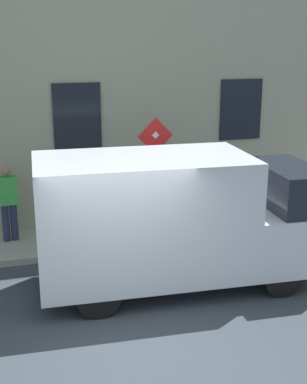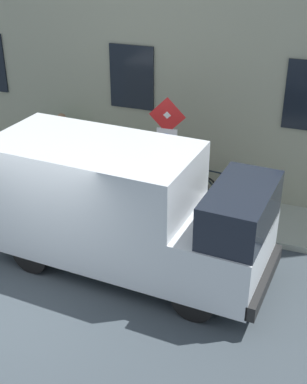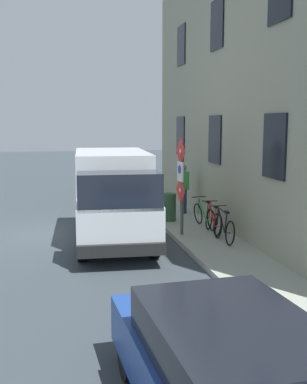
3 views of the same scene
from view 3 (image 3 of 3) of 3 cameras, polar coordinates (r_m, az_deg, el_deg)
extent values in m
plane|color=#353D43|center=(14.47, -10.91, -4.96)|extent=(80.00, 80.00, 0.00)
cube|color=#999F91|center=(15.03, 4.25, -4.04)|extent=(1.72, 16.89, 0.14)
cube|color=gray|center=(15.09, 8.95, 12.28)|extent=(0.70, 14.89, 8.70)
cube|color=black|center=(11.17, 14.49, 5.40)|extent=(0.06, 1.10, 1.50)
cube|color=black|center=(14.94, 7.47, 6.34)|extent=(0.06, 1.10, 1.50)
cube|color=black|center=(18.85, 3.31, 6.85)|extent=(0.06, 1.10, 1.50)
cube|color=black|center=(15.21, 7.74, 19.56)|extent=(0.06, 1.10, 1.50)
cube|color=black|center=(19.06, 3.40, 17.37)|extent=(0.06, 1.10, 1.50)
cylinder|color=#474C47|center=(13.28, 3.51, 0.33)|extent=(0.09, 0.09, 2.62)
pyramid|color=silver|center=(13.14, 3.22, 4.88)|extent=(0.07, 0.50, 0.50)
pyramid|color=red|center=(13.14, 3.24, 4.88)|extent=(0.05, 0.56, 0.56)
cube|color=white|center=(13.19, 3.28, 2.50)|extent=(0.07, 0.44, 0.56)
cylinder|color=#1933B2|center=(13.18, 3.18, 2.75)|extent=(0.02, 0.24, 0.24)
pyramid|color=silver|center=(13.26, 3.18, 0.13)|extent=(0.07, 0.50, 0.50)
pyramid|color=red|center=(13.26, 3.20, 0.13)|extent=(0.05, 0.56, 0.56)
cube|color=silver|center=(13.66, -5.10, 0.39)|extent=(2.22, 3.91, 2.18)
cube|color=silver|center=(11.21, -4.22, -4.21)|extent=(2.08, 1.51, 1.10)
cube|color=black|center=(10.84, -4.18, 0.19)|extent=(1.97, 1.09, 0.84)
cube|color=black|center=(10.57, -3.87, -7.06)|extent=(2.01, 0.27, 0.28)
cylinder|color=black|center=(11.65, 0.06, -6.19)|extent=(0.26, 0.77, 0.76)
cylinder|color=black|center=(11.53, -8.68, -6.46)|extent=(0.26, 0.77, 0.76)
cylinder|color=black|center=(14.86, -1.90, -2.95)|extent=(0.26, 0.77, 0.76)
cylinder|color=black|center=(14.77, -8.70, -3.12)|extent=(0.26, 0.77, 0.76)
cube|color=#1E4091|center=(5.49, 8.62, -21.83)|extent=(1.98, 4.09, 0.64)
cube|color=black|center=(5.09, 9.71, -18.03)|extent=(1.75, 2.49, 0.60)
cylinder|color=black|center=(6.52, -3.10, -19.36)|extent=(0.21, 0.61, 0.60)
cylinder|color=black|center=(6.97, 10.08, -17.53)|extent=(0.21, 0.61, 0.60)
torus|color=black|center=(13.37, 7.75, -3.94)|extent=(0.12, 0.66, 0.66)
torus|color=black|center=(12.41, 9.28, -4.96)|extent=(0.12, 0.66, 0.66)
cylinder|color=black|center=(13.02, 8.24, -3.36)|extent=(0.05, 0.60, 0.60)
cylinder|color=black|center=(12.89, 8.37, -2.25)|extent=(0.05, 0.73, 0.07)
cylinder|color=black|center=(12.69, 8.76, -3.77)|extent=(0.04, 0.19, 0.55)
cylinder|color=black|center=(12.61, 8.94, -4.92)|extent=(0.05, 0.43, 0.12)
cylinder|color=black|center=(13.30, 7.81, -2.92)|extent=(0.04, 0.09, 0.50)
cube|color=black|center=(12.55, 8.91, -2.45)|extent=(0.09, 0.20, 0.06)
cylinder|color=#262626|center=(13.22, 7.87, -1.68)|extent=(0.46, 0.04, 0.03)
torus|color=black|center=(14.13, 6.76, -3.24)|extent=(0.17, 0.67, 0.66)
torus|color=black|center=(13.14, 7.88, -4.17)|extent=(0.17, 0.67, 0.66)
cylinder|color=red|center=(13.77, 7.12, -2.69)|extent=(0.08, 0.60, 0.60)
cylinder|color=red|center=(13.64, 7.22, -1.63)|extent=(0.09, 0.73, 0.07)
cylinder|color=red|center=(13.43, 7.50, -3.05)|extent=(0.05, 0.19, 0.55)
cylinder|color=red|center=(13.35, 7.64, -4.14)|extent=(0.07, 0.43, 0.12)
cylinder|color=red|center=(14.06, 6.80, -2.28)|extent=(0.04, 0.09, 0.50)
cube|color=black|center=(13.30, 7.61, -1.80)|extent=(0.10, 0.21, 0.06)
cylinder|color=#262626|center=(13.98, 6.85, -1.10)|extent=(0.46, 0.07, 0.03)
torus|color=black|center=(14.86, 5.44, -2.64)|extent=(0.17, 0.67, 0.66)
torus|color=black|center=(13.91, 7.08, -3.44)|extent=(0.17, 0.67, 0.66)
cylinder|color=#24883F|center=(14.51, 5.96, -2.09)|extent=(0.09, 0.60, 0.60)
cylinder|color=#24883F|center=(14.39, 6.09, -1.07)|extent=(0.10, 0.73, 0.07)
cylinder|color=#24883F|center=(14.19, 6.52, -2.41)|extent=(0.05, 0.19, 0.55)
cylinder|color=#24883F|center=(14.11, 6.73, -3.43)|extent=(0.07, 0.43, 0.12)
cylinder|color=#24883F|center=(14.79, 5.49, -1.71)|extent=(0.04, 0.09, 0.50)
cube|color=black|center=(14.06, 6.67, -1.21)|extent=(0.10, 0.21, 0.06)
cylinder|color=#262626|center=(14.71, 5.54, -0.59)|extent=(0.46, 0.07, 0.03)
cylinder|color=#262B47|center=(16.67, 3.53, -1.05)|extent=(0.16, 0.16, 0.85)
cylinder|color=#262B47|center=(16.51, 3.78, -1.15)|extent=(0.16, 0.16, 0.85)
cube|color=green|center=(16.49, 3.68, 1.42)|extent=(0.31, 0.43, 0.62)
sphere|color=#936B4C|center=(16.44, 3.69, 2.98)|extent=(0.22, 0.22, 0.22)
cylinder|color=#2D5133|center=(15.27, 1.92, -1.84)|extent=(0.44, 0.44, 0.90)
camera|label=1|loc=(17.30, -36.60, 10.66)|focal=49.00mm
camera|label=2|loc=(11.45, -47.40, 19.95)|focal=48.92mm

